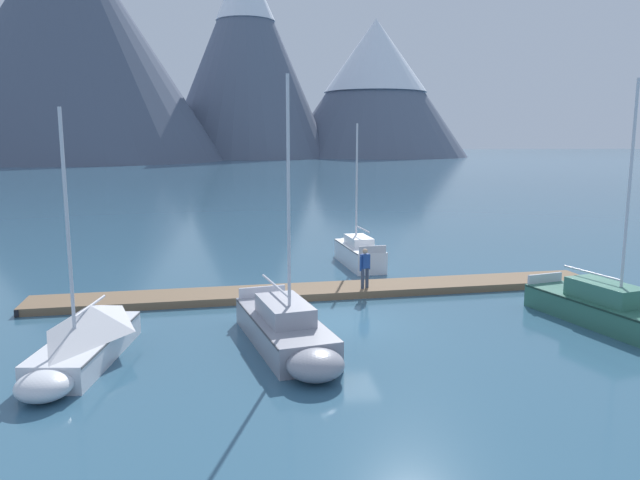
{
  "coord_description": "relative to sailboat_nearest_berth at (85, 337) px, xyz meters",
  "views": [
    {
      "loc": [
        -3.57,
        -20.75,
        6.52
      ],
      "look_at": [
        0.0,
        6.0,
        2.0
      ],
      "focal_mm": 34.05,
      "sensor_mm": 36.0,
      "label": 1
    }
  ],
  "objects": [
    {
      "name": "dock",
      "position": [
        8.18,
        6.86,
        -0.61
      ],
      "size": [
        24.09,
        3.81,
        0.3
      ],
      "color": "brown",
      "rests_on": "ground"
    },
    {
      "name": "ground_plane",
      "position": [
        8.18,
        2.86,
        -0.75
      ],
      "size": [
        700.0,
        700.0,
        0.0
      ],
      "primitive_type": "plane",
      "color": "#335B75"
    },
    {
      "name": "sailboat_mid_dock_port",
      "position": [
        10.66,
        12.95,
        -0.1
      ],
      "size": [
        1.92,
        5.95,
        7.29
      ],
      "color": "white",
      "rests_on": "ground"
    },
    {
      "name": "mountain_west_summit",
      "position": [
        -43.09,
        172.46,
        34.95
      ],
      "size": [
        86.77,
        86.77,
        69.78
      ],
      "color": "#4C566B",
      "rests_on": "ground"
    },
    {
      "name": "mountain_shoulder_ridge",
      "position": [
        54.48,
        204.01,
        25.34
      ],
      "size": [
        67.51,
        67.51,
        48.98
      ],
      "color": "slate",
      "rests_on": "ground"
    },
    {
      "name": "sailboat_second_berth",
      "position": [
        6.02,
        0.27,
        -0.16
      ],
      "size": [
        3.1,
        6.99,
        8.37
      ],
      "color": "#93939E",
      "rests_on": "ground"
    },
    {
      "name": "person_on_dock",
      "position": [
        9.77,
        6.51,
        0.51
      ],
      "size": [
        0.51,
        0.39,
        1.69
      ],
      "color": "#384256",
      "rests_on": "dock"
    },
    {
      "name": "sailboat_nearest_berth",
      "position": [
        0.0,
        0.0,
        0.0
      ],
      "size": [
        2.47,
        6.26,
        7.36
      ],
      "color": "silver",
      "rests_on": "ground"
    },
    {
      "name": "sailboat_mid_dock_starboard",
      "position": [
        17.4,
        0.98,
        -0.16
      ],
      "size": [
        3.34,
        7.23,
        8.46
      ],
      "color": "#336B56",
      "rests_on": "ground"
    },
    {
      "name": "mountain_central_massif",
      "position": [
        7.96,
        197.41,
        34.21
      ],
      "size": [
        57.8,
        57.8,
        68.22
      ],
      "color": "slate",
      "rests_on": "ground"
    }
  ]
}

